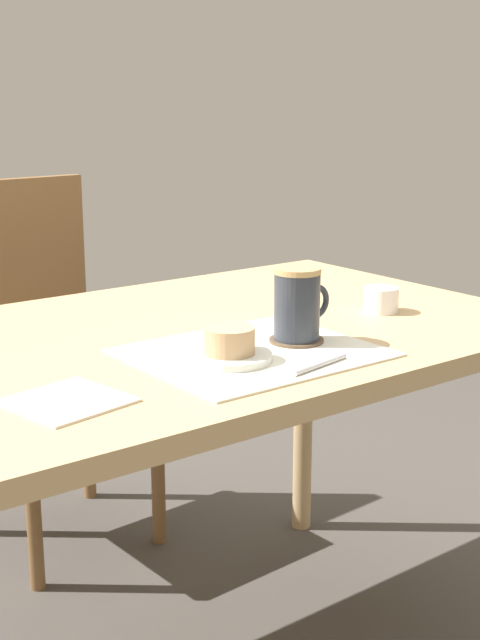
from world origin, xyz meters
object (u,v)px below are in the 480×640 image
at_px(dining_table, 192,369).
at_px(pastry_plate, 229,357).
at_px(coffee_mug, 298,303).
at_px(pastry, 229,340).
at_px(sugar_bowl, 381,300).
at_px(wooden_chair, 42,347).

height_order(dining_table, pastry_plate, pastry_plate).
height_order(pastry_plate, coffee_mug, coffee_mug).
bearing_deg(dining_table, pastry, -107.26).
xyz_separation_m(pastry_plate, pastry, (0.00, 0.00, 0.03)).
bearing_deg(sugar_bowl, pastry, -168.19).
xyz_separation_m(wooden_chair, sugar_bowl, (0.33, -0.87, 0.24)).
distance_m(pastry_plate, pastry, 0.03).
height_order(pastry_plate, pastry, pastry).
distance_m(dining_table, wooden_chair, 0.78).
relative_size(pastry_plate, pastry, 1.67).
distance_m(dining_table, sugar_bowl, 0.41).
height_order(dining_table, pastry, pastry).
bearing_deg(pastry, sugar_bowl, 11.81).
height_order(pastry, sugar_bowl, pastry).
xyz_separation_m(wooden_chair, pastry, (-0.11, -0.96, 0.25)).
bearing_deg(coffee_mug, wooden_chair, 93.08).
relative_size(dining_table, pastry_plate, 9.21).
bearing_deg(pastry, pastry_plate, -104.04).
bearing_deg(coffee_mug, dining_table, 118.83).
bearing_deg(dining_table, pastry_plate, -107.26).
distance_m(dining_table, pastry, 0.24).
height_order(dining_table, wooden_chair, wooden_chair).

